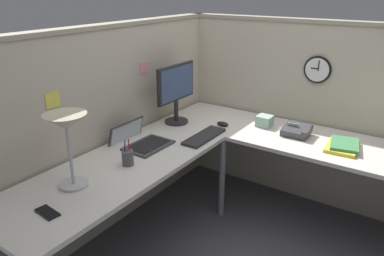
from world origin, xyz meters
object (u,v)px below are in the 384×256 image
object	(u,v)px
computer_mouse	(223,124)
pen_cup	(128,157)
keyboard	(204,137)
desk_lamp_dome	(67,128)
laptop	(139,140)
book_stack	(343,146)
wall_clock	(318,70)
office_phone	(297,131)
tissue_box	(265,121)
monitor	(176,89)
cell_phone	(47,212)

from	to	relation	value
computer_mouse	pen_cup	distance (m)	0.99
keyboard	desk_lamp_dome	bearing A→B (deg)	166.62
laptop	desk_lamp_dome	size ratio (longest dim) A/B	0.87
book_stack	wall_clock	bearing A→B (deg)	42.12
computer_mouse	office_phone	distance (m)	0.60
book_stack	tissue_box	xyz separation A→B (m)	(0.10, 0.66, 0.02)
monitor	pen_cup	bearing A→B (deg)	-165.93
monitor	pen_cup	world-z (taller)	monitor
keyboard	tissue_box	distance (m)	0.57
computer_mouse	desk_lamp_dome	size ratio (longest dim) A/B	0.23
laptop	book_stack	bearing A→B (deg)	-59.43
laptop	monitor	bearing A→B (deg)	3.46
tissue_box	computer_mouse	bearing A→B (deg)	123.02
computer_mouse	tissue_box	bearing A→B (deg)	-56.98
monitor	keyboard	bearing A→B (deg)	-112.49
monitor	office_phone	world-z (taller)	monitor
computer_mouse	office_phone	size ratio (longest dim) A/B	0.50
pen_cup	cell_phone	distance (m)	0.64
pen_cup	laptop	bearing A→B (deg)	30.15
office_phone	pen_cup	bearing A→B (deg)	145.94
keyboard	cell_phone	distance (m)	1.31
monitor	book_stack	size ratio (longest dim) A/B	1.62
computer_mouse	book_stack	xyz separation A→B (m)	(0.09, -0.95, 0.00)
laptop	keyboard	xyz separation A→B (m)	(0.36, -0.35, -0.01)
monitor	cell_phone	size ratio (longest dim) A/B	3.47
office_phone	tissue_box	size ratio (longest dim) A/B	1.74
keyboard	wall_clock	bearing A→B (deg)	-36.57
desk_lamp_dome	book_stack	xyz separation A→B (m)	(1.43, -1.19, -0.34)
keyboard	pen_cup	distance (m)	0.69
pen_cup	wall_clock	bearing A→B (deg)	-27.64
laptop	cell_phone	bearing A→B (deg)	-167.43
wall_clock	office_phone	bearing A→B (deg)	178.77
office_phone	book_stack	xyz separation A→B (m)	(-0.05, -0.36, -0.02)
computer_mouse	pen_cup	size ratio (longest dim) A/B	0.58
desk_lamp_dome	pen_cup	world-z (taller)	desk_lamp_dome
desk_lamp_dome	cell_phone	bearing A→B (deg)	-156.49
monitor	office_phone	size ratio (longest dim) A/B	2.40
book_stack	desk_lamp_dome	bearing A→B (deg)	140.33
pen_cup	wall_clock	xyz separation A→B (m)	(1.45, -0.76, 0.41)
computer_mouse	wall_clock	size ratio (longest dim) A/B	0.47
pen_cup	desk_lamp_dome	bearing A→B (deg)	167.97
desk_lamp_dome	cell_phone	size ratio (longest dim) A/B	3.09
book_stack	tissue_box	distance (m)	0.66
cell_phone	tissue_box	world-z (taller)	tissue_box
wall_clock	desk_lamp_dome	bearing A→B (deg)	155.31
pen_cup	wall_clock	size ratio (longest dim) A/B	0.82
keyboard	wall_clock	world-z (taller)	wall_clock
pen_cup	monitor	bearing A→B (deg)	14.07
keyboard	computer_mouse	size ratio (longest dim) A/B	4.13
office_phone	tissue_box	bearing A→B (deg)	80.07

